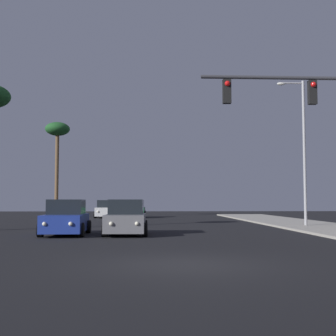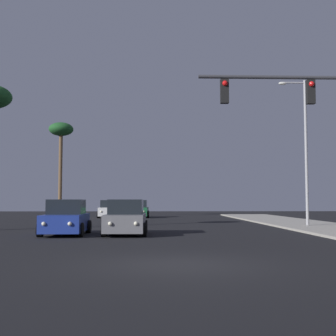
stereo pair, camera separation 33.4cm
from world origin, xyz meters
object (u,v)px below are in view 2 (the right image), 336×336
object	(u,v)px
traffic_light_mast	(323,118)
car_blue	(66,219)
car_white	(109,210)
street_lamp	(304,144)
car_grey	(126,219)
car_green	(138,210)
palm_tree_far	(61,135)

from	to	relation	value
traffic_light_mast	car_blue	bearing A→B (deg)	152.14
car_white	car_blue	world-z (taller)	same
car_blue	car_white	bearing A→B (deg)	-91.26
car_blue	street_lamp	world-z (taller)	street_lamp
traffic_light_mast	car_grey	bearing A→B (deg)	143.77
car_blue	car_grey	xyz separation A→B (m)	(2.85, 0.05, 0.00)
car_grey	traffic_light_mast	world-z (taller)	traffic_light_mast
car_green	street_lamp	distance (m)	20.44
street_lamp	car_blue	bearing A→B (deg)	-156.37
car_blue	palm_tree_far	xyz separation A→B (m)	(-4.92, 23.55, 7.35)
car_grey	palm_tree_far	size ratio (longest dim) A/B	0.46
car_grey	palm_tree_far	xyz separation A→B (m)	(-7.77, 23.50, 7.35)
car_blue	palm_tree_far	world-z (taller)	palm_tree_far
street_lamp	car_white	bearing A→B (deg)	128.68
car_white	traffic_light_mast	xyz separation A→B (m)	(10.46, -28.27, 3.92)
car_green	car_grey	distance (m)	22.71
car_green	palm_tree_far	bearing A→B (deg)	-4.29
car_green	car_blue	bearing A→B (deg)	84.62
traffic_light_mast	palm_tree_far	size ratio (longest dim) A/B	0.70
car_grey	traffic_light_mast	size ratio (longest dim) A/B	0.66
car_blue	street_lamp	size ratio (longest dim) A/B	0.48
car_green	palm_tree_far	xyz separation A→B (m)	(-7.69, 0.79, 7.35)
car_white	palm_tree_far	bearing A→B (deg)	-9.78
car_blue	car_grey	size ratio (longest dim) A/B	1.00
traffic_light_mast	car_white	bearing A→B (deg)	110.30
traffic_light_mast	street_lamp	world-z (taller)	street_lamp
car_grey	traffic_light_mast	xyz separation A→B (m)	(7.60, -5.57, 3.92)
car_green	car_grey	size ratio (longest dim) A/B	1.00
car_white	palm_tree_far	xyz separation A→B (m)	(-4.90, 0.79, 7.35)
car_grey	traffic_light_mast	distance (m)	10.20
car_grey	street_lamp	size ratio (longest dim) A/B	0.48
car_white	street_lamp	distance (m)	22.03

